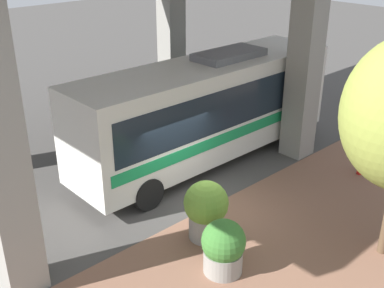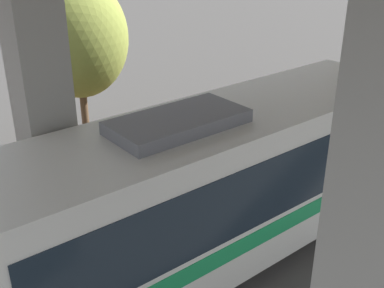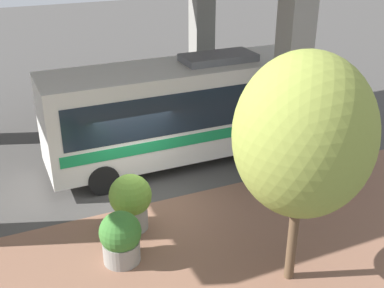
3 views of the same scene
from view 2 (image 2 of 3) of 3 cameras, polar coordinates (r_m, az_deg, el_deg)
ground_plane at (r=14.03m, az=4.14°, el=-4.92°), size 80.00×80.00×0.00m
sidewalk_strip at (r=16.09m, az=-3.10°, el=-0.76°), size 6.00×40.00×0.02m
bus at (r=10.04m, az=3.11°, el=-4.51°), size 2.65×10.19×3.77m
fire_hydrant at (r=12.90m, az=-20.52°, el=-6.92°), size 0.38×0.18×0.99m
planter_front at (r=16.14m, az=2.63°, el=2.06°), size 1.07×1.07×1.42m
planter_middle at (r=14.79m, az=3.97°, el=0.55°), size 1.19×1.19×1.67m
street_tree_near at (r=15.14m, az=-13.44°, el=12.14°), size 3.06×3.06×5.64m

